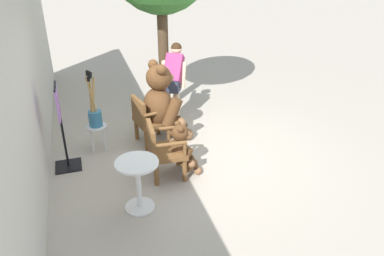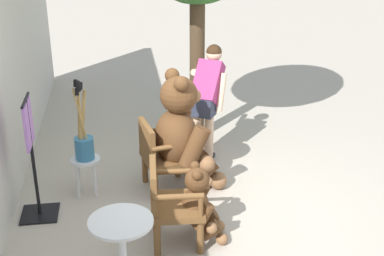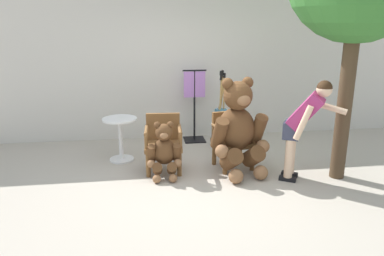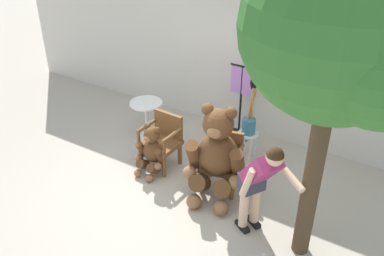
{
  "view_description": "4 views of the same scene",
  "coord_description": "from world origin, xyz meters",
  "px_view_note": "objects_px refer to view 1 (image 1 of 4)",
  "views": [
    {
      "loc": [
        -5.24,
        1.68,
        3.21
      ],
      "look_at": [
        -0.39,
        0.15,
        0.65
      ],
      "focal_mm": 35.0,
      "sensor_mm": 36.0,
      "label": 1
    },
    {
      "loc": [
        -5.09,
        1.08,
        3.23
      ],
      "look_at": [
        0.33,
        0.31,
        0.86
      ],
      "focal_mm": 50.0,
      "sensor_mm": 36.0,
      "label": 2
    },
    {
      "loc": [
        -0.86,
        -4.8,
        2.25
      ],
      "look_at": [
        -0.11,
        0.57,
        0.68
      ],
      "focal_mm": 35.0,
      "sensor_mm": 36.0,
      "label": 3
    },
    {
      "loc": [
        2.82,
        -4.0,
        4.07
      ],
      "look_at": [
        0.05,
        0.57,
        0.89
      ],
      "focal_mm": 40.0,
      "sensor_mm": 36.0,
      "label": 4
    }
  ],
  "objects_px": {
    "teddy_bear_large": "(162,103)",
    "round_side_table": "(138,180)",
    "wooden_chair_right": "(149,119)",
    "brush_bucket": "(95,113)",
    "person_visitor": "(173,76)",
    "white_stool": "(97,131)",
    "clothing_display_stand": "(62,126)",
    "wooden_chair_left": "(163,149)",
    "teddy_bear_small": "(182,149)"
  },
  "relations": [
    {
      "from": "clothing_display_stand",
      "to": "wooden_chair_left",
      "type": "bearing_deg",
      "value": -116.25
    },
    {
      "from": "wooden_chair_right",
      "to": "round_side_table",
      "type": "relative_size",
      "value": 1.19
    },
    {
      "from": "wooden_chair_right",
      "to": "round_side_table",
      "type": "distance_m",
      "value": 1.81
    },
    {
      "from": "teddy_bear_large",
      "to": "teddy_bear_small",
      "type": "relative_size",
      "value": 1.73
    },
    {
      "from": "clothing_display_stand",
      "to": "wooden_chair_right",
      "type": "bearing_deg",
      "value": -74.44
    },
    {
      "from": "teddy_bear_small",
      "to": "round_side_table",
      "type": "height_order",
      "value": "teddy_bear_small"
    },
    {
      "from": "round_side_table",
      "to": "clothing_display_stand",
      "type": "height_order",
      "value": "clothing_display_stand"
    },
    {
      "from": "wooden_chair_left",
      "to": "round_side_table",
      "type": "height_order",
      "value": "wooden_chair_left"
    },
    {
      "from": "person_visitor",
      "to": "clothing_display_stand",
      "type": "height_order",
      "value": "person_visitor"
    },
    {
      "from": "teddy_bear_small",
      "to": "white_stool",
      "type": "relative_size",
      "value": 1.82
    },
    {
      "from": "brush_bucket",
      "to": "person_visitor",
      "type": "bearing_deg",
      "value": -61.95
    },
    {
      "from": "wooden_chair_left",
      "to": "brush_bucket",
      "type": "xyz_separation_m",
      "value": [
        1.09,
        0.88,
        0.22
      ]
    },
    {
      "from": "wooden_chair_right",
      "to": "white_stool",
      "type": "distance_m",
      "value": 0.89
    },
    {
      "from": "wooden_chair_left",
      "to": "brush_bucket",
      "type": "bearing_deg",
      "value": 39.03
    },
    {
      "from": "person_visitor",
      "to": "round_side_table",
      "type": "height_order",
      "value": "person_visitor"
    },
    {
      "from": "white_stool",
      "to": "wooden_chair_right",
      "type": "bearing_deg",
      "value": -90.66
    },
    {
      "from": "teddy_bear_large",
      "to": "teddy_bear_small",
      "type": "distance_m",
      "value": 1.15
    },
    {
      "from": "white_stool",
      "to": "brush_bucket",
      "type": "distance_m",
      "value": 0.33
    },
    {
      "from": "teddy_bear_small",
      "to": "wooden_chair_right",
      "type": "bearing_deg",
      "value": 14.82
    },
    {
      "from": "person_visitor",
      "to": "round_side_table",
      "type": "relative_size",
      "value": 2.05
    },
    {
      "from": "brush_bucket",
      "to": "clothing_display_stand",
      "type": "distance_m",
      "value": 0.65
    },
    {
      "from": "teddy_bear_small",
      "to": "white_stool",
      "type": "height_order",
      "value": "teddy_bear_small"
    },
    {
      "from": "teddy_bear_large",
      "to": "clothing_display_stand",
      "type": "relative_size",
      "value": 1.06
    },
    {
      "from": "teddy_bear_large",
      "to": "white_stool",
      "type": "bearing_deg",
      "value": 90.91
    },
    {
      "from": "wooden_chair_left",
      "to": "brush_bucket",
      "type": "height_order",
      "value": "brush_bucket"
    },
    {
      "from": "teddy_bear_large",
      "to": "brush_bucket",
      "type": "bearing_deg",
      "value": 90.79
    },
    {
      "from": "brush_bucket",
      "to": "wooden_chair_right",
      "type": "bearing_deg",
      "value": -90.81
    },
    {
      "from": "wooden_chair_right",
      "to": "round_side_table",
      "type": "bearing_deg",
      "value": 164.11
    },
    {
      "from": "wooden_chair_right",
      "to": "brush_bucket",
      "type": "xyz_separation_m",
      "value": [
        0.01,
        0.88,
        0.22
      ]
    },
    {
      "from": "white_stool",
      "to": "brush_bucket",
      "type": "height_order",
      "value": "brush_bucket"
    },
    {
      "from": "teddy_bear_small",
      "to": "clothing_display_stand",
      "type": "xyz_separation_m",
      "value": [
        0.69,
        1.68,
        0.31
      ]
    },
    {
      "from": "brush_bucket",
      "to": "round_side_table",
      "type": "distance_m",
      "value": 1.81
    },
    {
      "from": "teddy_bear_small",
      "to": "clothing_display_stand",
      "type": "bearing_deg",
      "value": 67.58
    },
    {
      "from": "person_visitor",
      "to": "brush_bucket",
      "type": "bearing_deg",
      "value": 118.05
    },
    {
      "from": "white_stool",
      "to": "round_side_table",
      "type": "distance_m",
      "value": 1.79
    },
    {
      "from": "person_visitor",
      "to": "clothing_display_stand",
      "type": "xyz_separation_m",
      "value": [
        -1.23,
        2.07,
        -0.17
      ]
    },
    {
      "from": "teddy_bear_large",
      "to": "brush_bucket",
      "type": "height_order",
      "value": "teddy_bear_large"
    },
    {
      "from": "wooden_chair_left",
      "to": "wooden_chair_right",
      "type": "xyz_separation_m",
      "value": [
        1.07,
        -0.0,
        0.0
      ]
    },
    {
      "from": "person_visitor",
      "to": "round_side_table",
      "type": "bearing_deg",
      "value": 155.54
    },
    {
      "from": "teddy_bear_small",
      "to": "brush_bucket",
      "type": "distance_m",
      "value": 1.62
    },
    {
      "from": "wooden_chair_left",
      "to": "person_visitor",
      "type": "bearing_deg",
      "value": -19.57
    },
    {
      "from": "wooden_chair_left",
      "to": "white_stool",
      "type": "relative_size",
      "value": 1.87
    },
    {
      "from": "wooden_chair_right",
      "to": "brush_bucket",
      "type": "height_order",
      "value": "brush_bucket"
    },
    {
      "from": "teddy_bear_large",
      "to": "round_side_table",
      "type": "bearing_deg",
      "value": 156.96
    },
    {
      "from": "white_stool",
      "to": "round_side_table",
      "type": "xyz_separation_m",
      "value": [
        -1.75,
        -0.38,
        0.09
      ]
    },
    {
      "from": "person_visitor",
      "to": "white_stool",
      "type": "distance_m",
      "value": 1.85
    },
    {
      "from": "person_visitor",
      "to": "teddy_bear_large",
      "type": "bearing_deg",
      "value": 152.57
    },
    {
      "from": "wooden_chair_left",
      "to": "wooden_chair_right",
      "type": "relative_size",
      "value": 1.0
    },
    {
      "from": "brush_bucket",
      "to": "teddy_bear_large",
      "type": "bearing_deg",
      "value": -89.21
    },
    {
      "from": "teddy_bear_small",
      "to": "teddy_bear_large",
      "type": "bearing_deg",
      "value": 1.49
    }
  ]
}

